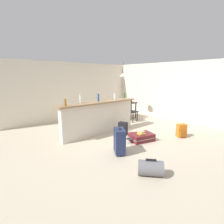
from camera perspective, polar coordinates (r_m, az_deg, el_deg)
ground_plane at (r=6.16m, az=2.95°, el=-6.81°), size 13.00×13.00×0.05m
wall_back at (r=8.33m, az=-11.91°, el=6.73°), size 6.60×0.10×2.50m
wall_right at (r=8.46m, az=16.60°, el=6.57°), size 0.10×6.00×2.50m
partition_half_wall at (r=5.91m, az=-3.95°, el=-2.12°), size 2.80×0.20×1.03m
bar_countertop at (r=5.81m, az=-4.02°, el=3.08°), size 2.96×0.40×0.05m
bottle_amber at (r=5.08m, az=-14.77°, el=2.97°), size 0.06×0.06×0.21m
bottle_white at (r=5.49m, az=-10.03°, el=4.05°), size 0.07×0.07×0.26m
bottle_blue at (r=5.87m, az=-4.39°, el=4.65°), size 0.06×0.06×0.25m
bottle_clear at (r=6.18m, az=0.90°, el=4.89°), size 0.07×0.07×0.22m
bottle_green at (r=6.66m, az=4.01°, el=5.29°), size 0.06×0.06×0.21m
dining_table at (r=8.02m, az=3.52°, el=2.43°), size 1.10×0.80×0.74m
dining_chair_near_partition at (r=7.58m, az=5.98°, el=0.85°), size 0.45×0.45×0.93m
pendant_lamp at (r=7.84m, az=3.59°, el=11.87°), size 0.34×0.34×0.65m
suitcase_flat_maroon at (r=5.44m, az=9.41°, el=-7.96°), size 0.88×0.66×0.22m
duffel_bag_grey at (r=3.70m, az=12.29°, el=-17.16°), size 0.54×0.56×0.34m
suitcase_upright_navy at (r=4.46m, az=2.42°, el=-9.21°), size 0.45×0.50×0.67m
backpack_black at (r=5.89m, az=3.50°, el=-5.37°), size 0.31×0.33×0.42m
backpack_orange at (r=6.07m, az=21.41°, el=-5.65°), size 0.33×0.32×0.42m
book_stack at (r=5.38m, az=9.36°, el=-6.59°), size 0.29×0.23×0.06m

